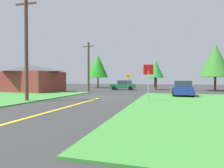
# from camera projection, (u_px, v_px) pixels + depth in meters

# --- Properties ---
(ground_plane) EXTENTS (120.00, 120.00, 0.00)m
(ground_plane) POSITION_uv_depth(u_px,v_px,m) (102.00, 97.00, 18.45)
(ground_plane) COLOR #303030
(lane_stripe_center) EXTENTS (0.20, 14.00, 0.01)m
(lane_stripe_center) POSITION_uv_depth(u_px,v_px,m) (58.00, 109.00, 10.75)
(lane_stripe_center) COLOR yellow
(lane_stripe_center) RESTS_ON ground
(stop_sign) EXTENTS (0.78, 0.18, 2.90)m
(stop_sign) POSITION_uv_depth(u_px,v_px,m) (148.00, 75.00, 14.76)
(stop_sign) COLOR #9EA0A8
(stop_sign) RESTS_ON ground
(car_approaching_junction) EXTENTS (4.24, 2.25, 1.62)m
(car_approaching_junction) POSITION_uv_depth(u_px,v_px,m) (123.00, 85.00, 32.67)
(car_approaching_junction) COLOR #196B33
(car_approaching_junction) RESTS_ON ground
(car_on_crossroad) EXTENTS (2.10, 4.62, 1.62)m
(car_on_crossroad) POSITION_uv_depth(u_px,v_px,m) (182.00, 88.00, 19.72)
(car_on_crossroad) COLOR navy
(car_on_crossroad) RESTS_ON ground
(utility_pole_near) EXTENTS (1.80, 0.28, 8.30)m
(utility_pole_near) POSITION_uv_depth(u_px,v_px,m) (26.00, 47.00, 14.74)
(utility_pole_near) COLOR brown
(utility_pole_near) RESTS_ON ground
(utility_pole_mid) EXTENTS (1.80, 0.31, 7.23)m
(utility_pole_mid) POSITION_uv_depth(u_px,v_px,m) (88.00, 66.00, 27.84)
(utility_pole_mid) COLOR #4E4529
(utility_pole_mid) RESTS_ON ground
(direction_sign) EXTENTS (0.90, 0.14, 2.71)m
(direction_sign) POSITION_uv_depth(u_px,v_px,m) (128.00, 80.00, 26.52)
(direction_sign) COLOR slate
(direction_sign) RESTS_ON ground
(oak_tree_left) EXTENTS (4.63, 4.63, 7.28)m
(oak_tree_left) POSITION_uv_depth(u_px,v_px,m) (215.00, 61.00, 29.30)
(oak_tree_left) COLOR brown
(oak_tree_left) RESTS_ON ground
(pine_tree_center) EXTENTS (2.69, 2.69, 5.07)m
(pine_tree_center) POSITION_uv_depth(u_px,v_px,m) (156.00, 69.00, 32.22)
(pine_tree_center) COLOR brown
(pine_tree_center) RESTS_ON ground
(oak_tree_right) EXTENTS (4.42, 4.42, 7.13)m
(oak_tree_right) POSITION_uv_depth(u_px,v_px,m) (98.00, 66.00, 40.55)
(oak_tree_right) COLOR brown
(oak_tree_right) RESTS_ON ground
(barn) EXTENTS (9.45, 6.54, 3.89)m
(barn) POSITION_uv_depth(u_px,v_px,m) (29.00, 78.00, 26.94)
(barn) COLOR maroon
(barn) RESTS_ON ground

